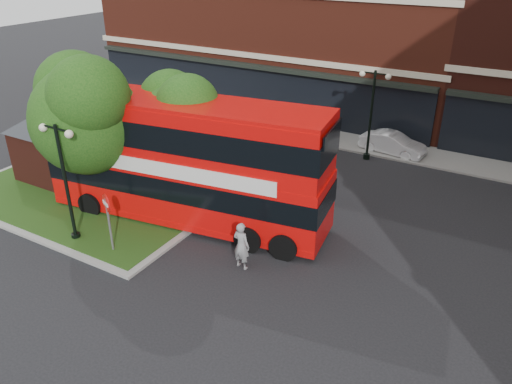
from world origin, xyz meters
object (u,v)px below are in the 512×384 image
Objects in this scene: bus at (185,154)px; woman at (241,246)px; car_silver at (301,126)px; car_white at (393,144)px.

bus reaches higher than woman.
woman reaches higher than car_silver.
woman is 14.09m from car_white.
car_white is at bearing -89.61° from woman.
car_silver is at bearing -66.23° from woman.
bus is 3.38× the size of car_white.
car_white is at bearing 57.15° from bus.
car_silver reaches higher than car_white.
bus is 3.25× the size of car_silver.
bus is at bearing 161.92° from car_white.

